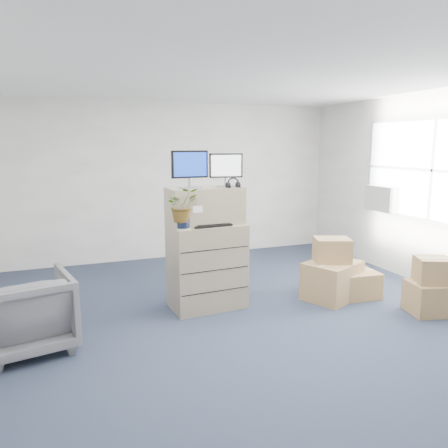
{
  "coord_description": "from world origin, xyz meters",
  "views": [
    {
      "loc": [
        -2.03,
        -4.23,
        2.07
      ],
      "look_at": [
        -0.26,
        0.4,
        1.16
      ],
      "focal_mm": 35.0,
      "sensor_mm": 36.0,
      "label": 1
    }
  ],
  "objects_px": {
    "water_bottle": "(213,212)",
    "potted_plant": "(182,210)",
    "monitor_right": "(226,168)",
    "monitor_left": "(190,167)",
    "keyboard": "(211,225)",
    "office_chair": "(27,309)",
    "filing_cabinet_lower": "(207,266)"
  },
  "relations": [
    {
      "from": "monitor_right",
      "to": "potted_plant",
      "type": "relative_size",
      "value": 1.0
    },
    {
      "from": "filing_cabinet_lower",
      "to": "water_bottle",
      "type": "xyz_separation_m",
      "value": [
        0.09,
        0.03,
        0.68
      ]
    },
    {
      "from": "filing_cabinet_lower",
      "to": "office_chair",
      "type": "height_order",
      "value": "filing_cabinet_lower"
    },
    {
      "from": "monitor_left",
      "to": "office_chair",
      "type": "bearing_deg",
      "value": -169.65
    },
    {
      "from": "monitor_left",
      "to": "office_chair",
      "type": "distance_m",
      "value": 2.36
    },
    {
      "from": "monitor_right",
      "to": "keyboard",
      "type": "distance_m",
      "value": 0.74
    },
    {
      "from": "monitor_left",
      "to": "potted_plant",
      "type": "xyz_separation_m",
      "value": [
        -0.15,
        -0.16,
        -0.49
      ]
    },
    {
      "from": "potted_plant",
      "to": "water_bottle",
      "type": "bearing_deg",
      "value": 23.77
    },
    {
      "from": "keyboard",
      "to": "monitor_left",
      "type": "bearing_deg",
      "value": 148.38
    },
    {
      "from": "keyboard",
      "to": "potted_plant",
      "type": "height_order",
      "value": "potted_plant"
    },
    {
      "from": "monitor_right",
      "to": "office_chair",
      "type": "height_order",
      "value": "monitor_right"
    },
    {
      "from": "keyboard",
      "to": "office_chair",
      "type": "xyz_separation_m",
      "value": [
        -2.1,
        -0.37,
        -0.65
      ]
    },
    {
      "from": "water_bottle",
      "to": "office_chair",
      "type": "height_order",
      "value": "water_bottle"
    },
    {
      "from": "monitor_left",
      "to": "filing_cabinet_lower",
      "type": "bearing_deg",
      "value": -3.72
    },
    {
      "from": "potted_plant",
      "to": "monitor_right",
      "type": "bearing_deg",
      "value": 17.84
    },
    {
      "from": "monitor_right",
      "to": "keyboard",
      "type": "xyz_separation_m",
      "value": [
        -0.25,
        -0.16,
        -0.68
      ]
    },
    {
      "from": "water_bottle",
      "to": "filing_cabinet_lower",
      "type": "bearing_deg",
      "value": -160.0
    },
    {
      "from": "water_bottle",
      "to": "potted_plant",
      "type": "height_order",
      "value": "potted_plant"
    },
    {
      "from": "monitor_right",
      "to": "water_bottle",
      "type": "distance_m",
      "value": 0.58
    },
    {
      "from": "filing_cabinet_lower",
      "to": "keyboard",
      "type": "height_order",
      "value": "keyboard"
    },
    {
      "from": "keyboard",
      "to": "water_bottle",
      "type": "distance_m",
      "value": 0.21
    },
    {
      "from": "monitor_right",
      "to": "office_chair",
      "type": "relative_size",
      "value": 0.49
    },
    {
      "from": "water_bottle",
      "to": "potted_plant",
      "type": "bearing_deg",
      "value": -156.23
    },
    {
      "from": "monitor_right",
      "to": "monitor_left",
      "type": "bearing_deg",
      "value": -165.46
    },
    {
      "from": "office_chair",
      "to": "filing_cabinet_lower",
      "type": "bearing_deg",
      "value": -178.4
    },
    {
      "from": "monitor_right",
      "to": "office_chair",
      "type": "distance_m",
      "value": 2.76
    },
    {
      "from": "monitor_left",
      "to": "potted_plant",
      "type": "distance_m",
      "value": 0.54
    },
    {
      "from": "water_bottle",
      "to": "office_chair",
      "type": "xyz_separation_m",
      "value": [
        -2.17,
        -0.52,
        -0.79
      ]
    },
    {
      "from": "monitor_left",
      "to": "keyboard",
      "type": "xyz_separation_m",
      "value": [
        0.23,
        -0.12,
        -0.7
      ]
    },
    {
      "from": "filing_cabinet_lower",
      "to": "potted_plant",
      "type": "height_order",
      "value": "potted_plant"
    },
    {
      "from": "monitor_left",
      "to": "water_bottle",
      "type": "distance_m",
      "value": 0.65
    },
    {
      "from": "monitor_left",
      "to": "monitor_right",
      "type": "relative_size",
      "value": 1.1
    }
  ]
}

